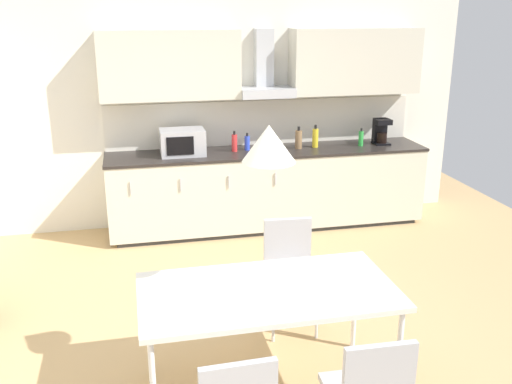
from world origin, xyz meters
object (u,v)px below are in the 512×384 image
object	(u,v)px
bottle_blue	(247,143)
bottle_red	(234,143)
dining_table	(268,295)
coffee_maker	(381,131)
bottle_green	(361,138)
pendant_lamp	(269,144)
chair_far_right	(290,263)
bottle_brown	(299,139)
microwave	(182,142)
bottle_yellow	(315,138)

from	to	relation	value
bottle_blue	bottle_red	distance (m)	0.15
dining_table	coffee_maker	bearing A→B (deg)	54.95
coffee_maker	bottle_red	bearing A→B (deg)	179.83
bottle_green	pendant_lamp	bearing A→B (deg)	-121.91
bottle_blue	pendant_lamp	xyz separation A→B (m)	(-0.49, -3.01, 0.70)
dining_table	pendant_lamp	distance (m)	0.99
bottle_green	chair_far_right	world-z (taller)	bottle_green
coffee_maker	bottle_brown	distance (m)	1.01
microwave	pendant_lamp	bearing A→B (deg)	-85.26
bottle_red	pendant_lamp	distance (m)	3.08
chair_far_right	coffee_maker	bearing A→B (deg)	51.75
bottle_red	dining_table	distance (m)	3.01
bottle_blue	bottle_green	size ratio (longest dim) A/B	0.93
pendant_lamp	coffee_maker	bearing A→B (deg)	54.95
bottle_blue	bottle_red	world-z (taller)	bottle_red
coffee_maker	dining_table	xyz separation A→B (m)	(-2.09, -2.98, -0.35)
coffee_maker	pendant_lamp	world-z (taller)	pendant_lamp
bottle_yellow	bottle_blue	size ratio (longest dim) A/B	1.33
coffee_maker	chair_far_right	xyz separation A→B (m)	(-1.72, -2.18, -0.53)
bottle_yellow	pendant_lamp	distance (m)	3.31
bottle_brown	dining_table	world-z (taller)	bottle_brown
bottle_blue	bottle_green	bearing A→B (deg)	-3.73
bottle_red	pendant_lamp	bearing A→B (deg)	-96.44
microwave	bottle_blue	size ratio (longest dim) A/B	2.45
bottle_red	chair_far_right	world-z (taller)	bottle_red
bottle_blue	bottle_brown	xyz separation A→B (m)	(0.59, -0.05, 0.02)
bottle_blue	dining_table	distance (m)	3.06
bottle_red	pendant_lamp	world-z (taller)	pendant_lamp
bottle_brown	dining_table	distance (m)	3.16
dining_table	pendant_lamp	world-z (taller)	pendant_lamp
bottle_green	pendant_lamp	xyz separation A→B (m)	(-1.82, -2.92, 0.70)
bottle_brown	bottle_red	distance (m)	0.74
bottle_blue	dining_table	size ratio (longest dim) A/B	0.12
coffee_maker	bottle_green	size ratio (longest dim) A/B	1.43
microwave	dining_table	size ratio (longest dim) A/B	0.30
bottle_yellow	dining_table	xyz separation A→B (m)	(-1.28, -2.97, -0.31)
coffee_maker	dining_table	size ratio (longest dim) A/B	0.18
chair_far_right	pendant_lamp	xyz separation A→B (m)	(-0.37, -0.80, 1.17)
bottle_blue	bottle_brown	distance (m)	0.59
bottle_green	chair_far_right	xyz separation A→B (m)	(-1.45, -2.12, -0.47)
coffee_maker	bottle_brown	world-z (taller)	coffee_maker
bottle_yellow	bottle_blue	distance (m)	0.79
coffee_maker	bottle_yellow	bearing A→B (deg)	-179.86
coffee_maker	bottle_green	distance (m)	0.28
bottle_green	bottle_red	xyz separation A→B (m)	(-1.48, 0.06, 0.01)
bottle_yellow	bottle_green	distance (m)	0.54
microwave	chair_far_right	bearing A→B (deg)	-74.00
bottle_brown	pendant_lamp	size ratio (longest dim) A/B	0.79
microwave	coffee_maker	bearing A→B (deg)	0.65
microwave	bottle_green	size ratio (longest dim) A/B	2.29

